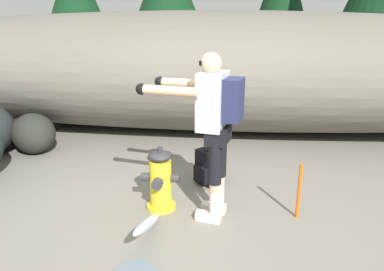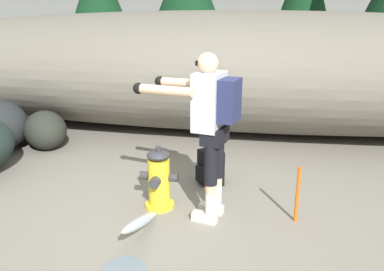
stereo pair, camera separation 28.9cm
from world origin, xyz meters
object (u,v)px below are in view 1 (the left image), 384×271
(fire_hydrant, at_px, (161,181))
(survey_stake, at_px, (299,191))
(boulder_mid, at_px, (34,133))
(boulder_outlier, at_px, (21,131))
(spare_backpack, at_px, (208,168))
(utility_worker, at_px, (213,117))

(fire_hydrant, distance_m, survey_stake, 1.45)
(fire_hydrant, height_order, survey_stake, fire_hydrant)
(boulder_mid, distance_m, survey_stake, 4.05)
(fire_hydrant, height_order, boulder_outlier, fire_hydrant)
(boulder_outlier, xyz_separation_m, survey_stake, (4.19, -2.02, 0.10))
(boulder_mid, height_order, boulder_outlier, boulder_mid)
(spare_backpack, relative_size, boulder_mid, 0.58)
(boulder_mid, relative_size, survey_stake, 1.35)
(survey_stake, bearing_deg, boulder_outlier, 154.28)
(fire_hydrant, distance_m, boulder_outlier, 3.38)
(boulder_mid, bearing_deg, survey_stake, -23.04)
(boulder_mid, xyz_separation_m, survey_stake, (3.73, -1.59, -0.00))
(boulder_outlier, bearing_deg, utility_worker, -32.46)
(spare_backpack, xyz_separation_m, boulder_mid, (-2.74, 0.86, 0.09))
(boulder_outlier, relative_size, survey_stake, 1.21)
(boulder_outlier, bearing_deg, survey_stake, -25.72)
(boulder_outlier, bearing_deg, fire_hydrant, -35.85)
(utility_worker, xyz_separation_m, spare_backpack, (-0.09, 0.80, -0.86))
(fire_hydrant, relative_size, boulder_outlier, 0.97)
(utility_worker, height_order, boulder_outlier, utility_worker)
(fire_hydrant, height_order, spare_backpack, fire_hydrant)
(fire_hydrant, bearing_deg, survey_stake, -1.62)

